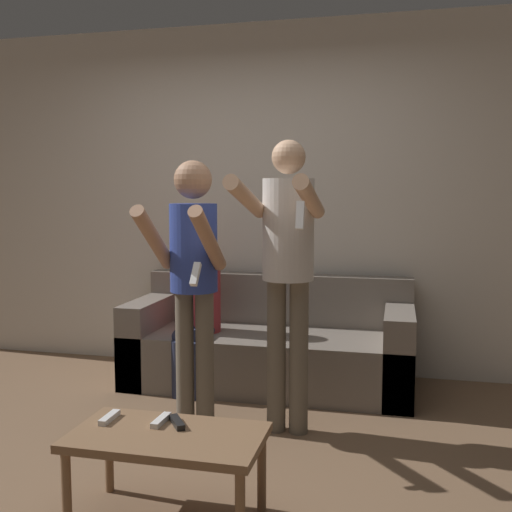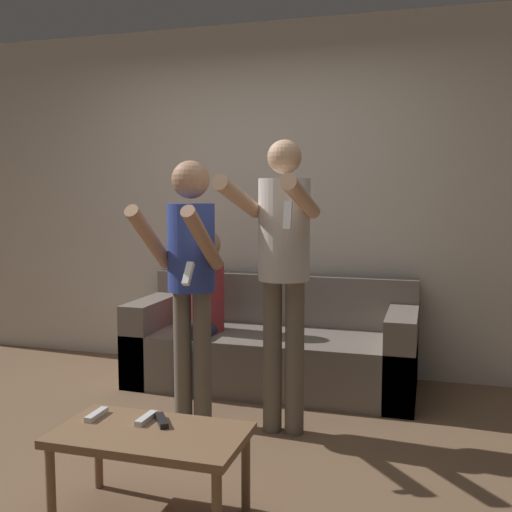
% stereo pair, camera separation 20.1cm
% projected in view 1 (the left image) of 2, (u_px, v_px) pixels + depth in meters
% --- Properties ---
extents(ground_plane, '(14.00, 14.00, 0.00)m').
position_uv_depth(ground_plane, '(170.00, 466.00, 3.07)').
color(ground_plane, brown).
extents(wall_back, '(6.40, 0.06, 2.70)m').
position_uv_depth(wall_back, '(255.00, 199.00, 4.73)').
color(wall_back, beige).
rests_on(wall_back, ground_plane).
extents(couch, '(2.03, 0.81, 0.78)m').
position_uv_depth(couch, '(270.00, 348.00, 4.37)').
color(couch, slate).
rests_on(couch, ground_plane).
extents(person_standing_left, '(0.40, 0.62, 1.58)m').
position_uv_depth(person_standing_left, '(193.00, 265.00, 3.53)').
color(person_standing_left, '#6B6051').
rests_on(person_standing_left, ground_plane).
extents(person_standing_right, '(0.41, 0.79, 1.69)m').
position_uv_depth(person_standing_right, '(287.00, 254.00, 3.38)').
color(person_standing_right, '#6B6051').
rests_on(person_standing_right, ground_plane).
extents(person_seated, '(0.27, 0.51, 1.14)m').
position_uv_depth(person_seated, '(199.00, 302.00, 4.28)').
color(person_seated, '#282D47').
rests_on(person_seated, ground_plane).
extents(coffee_table, '(0.81, 0.45, 0.39)m').
position_uv_depth(coffee_table, '(167.00, 444.00, 2.51)').
color(coffee_table, '#846042').
rests_on(coffee_table, ground_plane).
extents(remote_near, '(0.04, 0.15, 0.02)m').
position_uv_depth(remote_near, '(109.00, 418.00, 2.65)').
color(remote_near, white).
rests_on(remote_near, coffee_table).
extents(remote_mid, '(0.11, 0.14, 0.02)m').
position_uv_depth(remote_mid, '(177.00, 422.00, 2.59)').
color(remote_mid, black).
rests_on(remote_mid, coffee_table).
extents(remote_far, '(0.04, 0.15, 0.02)m').
position_uv_depth(remote_far, '(161.00, 420.00, 2.61)').
color(remote_far, white).
rests_on(remote_far, coffee_table).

